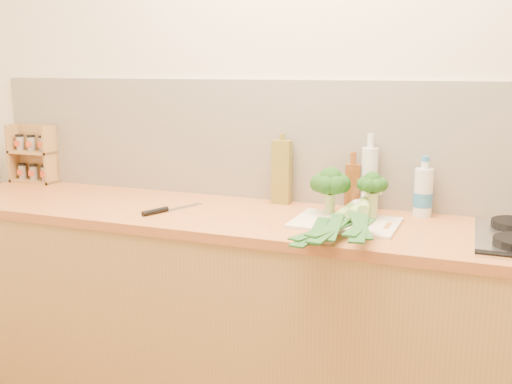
{
  "coord_description": "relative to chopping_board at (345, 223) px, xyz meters",
  "views": [
    {
      "loc": [
        0.69,
        -0.92,
        1.49
      ],
      "look_at": [
        -0.07,
        1.1,
        1.02
      ],
      "focal_mm": 40.0,
      "sensor_mm": 36.0,
      "label": 1
    }
  ],
  "objects": [
    {
      "name": "oil_tin",
      "position": [
        -0.34,
        0.24,
        0.14
      ],
      "size": [
        0.08,
        0.05,
        0.31
      ],
      "color": "olive",
      "rests_on": "counter"
    },
    {
      "name": "amber_bottle",
      "position": [
        -0.02,
        0.23,
        0.1
      ],
      "size": [
        0.06,
        0.06,
        0.25
      ],
      "color": "brown",
      "rests_on": "counter"
    },
    {
      "name": "glass_bottle",
      "position": [
        0.04,
        0.25,
        0.13
      ],
      "size": [
        0.07,
        0.07,
        0.33
      ],
      "color": "silver",
      "rests_on": "counter"
    },
    {
      "name": "leek_front",
      "position": [
        -0.02,
        -0.01,
        0.03
      ],
      "size": [
        0.14,
        0.72,
        0.04
      ],
      "rotation": [
        0.0,
        0.0,
        -0.1
      ],
      "color": "white",
      "rests_on": "chopping_board"
    },
    {
      "name": "broccoli_left",
      "position": [
        -0.08,
        0.09,
        0.13
      ],
      "size": [
        0.16,
        0.16,
        0.19
      ],
      "color": "#A1B76B",
      "rests_on": "chopping_board"
    },
    {
      "name": "chefs_knife",
      "position": [
        -0.75,
        -0.09,
        0.0
      ],
      "size": [
        0.15,
        0.29,
        0.02
      ],
      "rotation": [
        0.0,
        0.0,
        -0.41
      ],
      "color": "silver",
      "rests_on": "counter"
    },
    {
      "name": "room_shell",
      "position": [
        -0.26,
        0.3,
        0.26
      ],
      "size": [
        3.5,
        3.5,
        3.5
      ],
      "color": "beige",
      "rests_on": "ground"
    },
    {
      "name": "chopping_board",
      "position": [
        0.0,
        0.0,
        0.0
      ],
      "size": [
        0.41,
        0.31,
        0.01
      ],
      "primitive_type": "cube",
      "rotation": [
        0.0,
        0.0,
        -0.04
      ],
      "color": "silver",
      "rests_on": "counter"
    },
    {
      "name": "spice_rack",
      "position": [
        -1.71,
        0.26,
        0.13
      ],
      "size": [
        0.25,
        0.1,
        0.3
      ],
      "color": "#9D7843",
      "rests_on": "counter"
    },
    {
      "name": "water_bottle",
      "position": [
        0.27,
        0.24,
        0.09
      ],
      "size": [
        0.08,
        0.08,
        0.23
      ],
      "color": "silver",
      "rests_on": "counter"
    },
    {
      "name": "leek_back",
      "position": [
        0.07,
        -0.04,
        0.06
      ],
      "size": [
        0.15,
        0.69,
        0.04
      ],
      "rotation": [
        0.0,
        0.0,
        0.13
      ],
      "color": "white",
      "rests_on": "chopping_board"
    },
    {
      "name": "leek_mid",
      "position": [
        0.03,
        -0.07,
        0.05
      ],
      "size": [
        0.12,
        0.63,
        0.04
      ],
      "rotation": [
        0.0,
        0.0,
        -0.09
      ],
      "color": "white",
      "rests_on": "chopping_board"
    },
    {
      "name": "broccoli_right",
      "position": [
        0.08,
        0.09,
        0.13
      ],
      "size": [
        0.12,
        0.12,
        0.19
      ],
      "color": "#A1B76B",
      "rests_on": "chopping_board"
    },
    {
      "name": "counter",
      "position": [
        -0.26,
        0.01,
        -0.46
      ],
      "size": [
        3.2,
        0.62,
        0.9
      ],
      "color": "#B08A49",
      "rests_on": "ground"
    }
  ]
}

